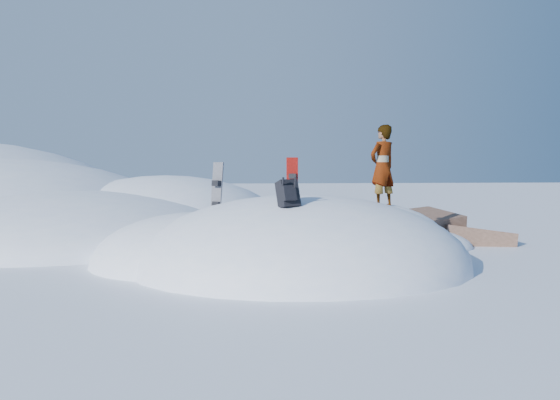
{
  "coord_description": "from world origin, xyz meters",
  "views": [
    {
      "loc": [
        -1.64,
        -11.11,
        2.05
      ],
      "look_at": [
        -0.41,
        0.3,
        1.37
      ],
      "focal_mm": 35.0,
      "sensor_mm": 36.0,
      "label": 1
    }
  ],
  "objects": [
    {
      "name": "ground",
      "position": [
        0.0,
        0.0,
        0.0
      ],
      "size": [
        120.0,
        120.0,
        0.0
      ],
      "primitive_type": "plane",
      "color": "white",
      "rests_on": "ground"
    },
    {
      "name": "gear_pile",
      "position": [
        -2.19,
        -1.32,
        0.11
      ],
      "size": [
        0.81,
        0.61,
        0.22
      ],
      "rotation": [
        0.0,
        0.0,
        0.07
      ],
      "color": "black",
      "rests_on": "ground"
    },
    {
      "name": "rock_outcrop",
      "position": [
        3.72,
        3.01,
        0.01
      ],
      "size": [
        4.68,
        4.41,
        1.68
      ],
      "color": "brown",
      "rests_on": "ground"
    },
    {
      "name": "snowboard_dark",
      "position": [
        -1.75,
        0.43,
        1.45
      ],
      "size": [
        0.33,
        0.32,
        1.48
      ],
      "rotation": [
        0.0,
        0.0,
        -0.75
      ],
      "color": "black",
      "rests_on": "snow_mound"
    },
    {
      "name": "backpack",
      "position": [
        -0.43,
        -1.21,
        1.57
      ],
      "size": [
        0.48,
        0.54,
        0.59
      ],
      "rotation": [
        0.0,
        0.0,
        0.4
      ],
      "color": "black",
      "rests_on": "snow_mound"
    },
    {
      "name": "snowboard_red",
      "position": [
        -0.12,
        0.49,
        1.63
      ],
      "size": [
        0.25,
        0.18,
        1.32
      ],
      "rotation": [
        0.0,
        0.0,
        -0.29
      ],
      "color": "red",
      "rests_on": "snow_mound"
    },
    {
      "name": "snow_mound",
      "position": [
        -0.17,
        0.24,
        0.0
      ],
      "size": [
        8.0,
        6.0,
        3.0
      ],
      "color": "white",
      "rests_on": "ground"
    },
    {
      "name": "person",
      "position": [
        1.85,
        0.47,
        2.08
      ],
      "size": [
        0.79,
        0.7,
        1.81
      ],
      "primitive_type": "imported",
      "rotation": [
        0.0,
        0.0,
        3.64
      ],
      "color": "slate",
      "rests_on": "snow_mound"
    }
  ]
}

